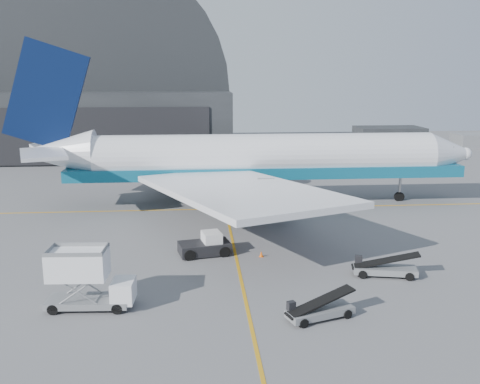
{
  "coord_description": "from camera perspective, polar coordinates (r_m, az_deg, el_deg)",
  "views": [
    {
      "loc": [
        -3.14,
        -39.46,
        15.25
      ],
      "look_at": [
        0.76,
        8.63,
        4.5
      ],
      "focal_mm": 40.0,
      "sensor_mm": 36.0,
      "label": 1
    }
  ],
  "objects": [
    {
      "name": "traffic_cone",
      "position": [
        45.67,
        2.29,
        -6.65
      ],
      "size": [
        0.34,
        0.34,
        0.49
      ],
      "color": "#ED5607",
      "rests_on": "ground"
    },
    {
      "name": "ground",
      "position": [
        42.42,
        -0.08,
        -8.51
      ],
      "size": [
        200.0,
        200.0,
        0.0
      ],
      "primitive_type": "plane",
      "color": "#565659",
      "rests_on": "ground"
    },
    {
      "name": "airliner",
      "position": [
        62.78,
        0.74,
        3.53
      ],
      "size": [
        54.9,
        53.24,
        19.27
      ],
      "color": "white",
      "rests_on": "ground"
    },
    {
      "name": "pushback_tug",
      "position": [
        46.19,
        -3.66,
        -5.76
      ],
      "size": [
        4.7,
        3.31,
        1.99
      ],
      "rotation": [
        0.0,
        0.0,
        0.21
      ],
      "color": "black",
      "rests_on": "ground"
    },
    {
      "name": "distant_bldg_a",
      "position": [
        119.78,
        15.55,
        4.79
      ],
      "size": [
        14.0,
        8.0,
        4.0
      ],
      "primitive_type": "cube",
      "color": "black",
      "rests_on": "ground"
    },
    {
      "name": "distant_bldg_b",
      "position": [
        123.13,
        23.66,
        4.4
      ],
      "size": [
        8.0,
        6.0,
        2.8
      ],
      "primitive_type": "cube",
      "color": "gray",
      "rests_on": "ground"
    },
    {
      "name": "catering_truck",
      "position": [
        36.94,
        -16.06,
        -8.98
      ],
      "size": [
        5.85,
        2.48,
        3.95
      ],
      "rotation": [
        0.0,
        0.0,
        -0.06
      ],
      "color": "gray",
      "rests_on": "ground"
    },
    {
      "name": "hangar",
      "position": [
        106.25,
        -15.05,
        9.06
      ],
      "size": [
        50.0,
        28.3,
        28.0
      ],
      "color": "black",
      "rests_on": "ground"
    },
    {
      "name": "belt_loader_a",
      "position": [
        35.05,
        8.44,
        -12.39
      ],
      "size": [
        4.74,
        2.84,
        1.78
      ],
      "rotation": [
        0.0,
        0.0,
        0.33
      ],
      "color": "gray",
      "rests_on": "ground"
    },
    {
      "name": "belt_loader_b",
      "position": [
        42.89,
        15.11,
        -7.88
      ],
      "size": [
        5.17,
        2.58,
        1.93
      ],
      "rotation": [
        0.0,
        0.0,
        -0.21
      ],
      "color": "gray",
      "rests_on": "ground"
    },
    {
      "name": "taxi_lines",
      "position": [
        54.4,
        -1.14,
        -3.71
      ],
      "size": [
        80.0,
        42.12,
        0.02
      ],
      "color": "#C68912",
      "rests_on": "ground"
    }
  ]
}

